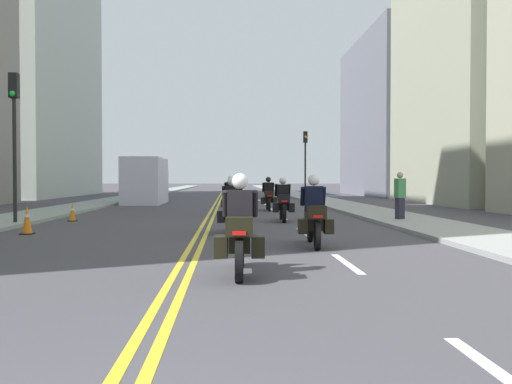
{
  "coord_description": "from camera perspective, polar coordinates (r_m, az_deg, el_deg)",
  "views": [
    {
      "loc": [
        0.77,
        -2.07,
        1.53
      ],
      "look_at": [
        1.74,
        18.62,
        1.05
      ],
      "focal_mm": 39.67,
      "sensor_mm": 36.0,
      "label": 1
    }
  ],
  "objects": [
    {
      "name": "centreline_yellow_outer",
      "position": [
        50.1,
        -3.44,
        -0.41
      ],
      "size": [
        0.12,
        132.0,
        0.01
      ],
      "primitive_type": "cube",
      "color": "yellow",
      "rests_on": "ground"
    },
    {
      "name": "lane_dashes_white",
      "position": [
        31.18,
        1.2,
        -1.46
      ],
      "size": [
        0.14,
        56.4,
        0.01
      ],
      "color": "silver",
      "rests_on": "ground"
    },
    {
      "name": "pedestrian_0",
      "position": [
        20.43,
        14.32,
        -0.43
      ],
      "size": [
        0.42,
        0.36,
        1.77
      ],
      "rotation": [
        0.0,
        0.0,
        3.61
      ],
      "color": "#262737",
      "rests_on": "ground"
    },
    {
      "name": "traffic_light_far",
      "position": [
        40.42,
        4.99,
        3.95
      ],
      "size": [
        0.28,
        0.38,
        4.9
      ],
      "color": "black",
      "rests_on": "ground"
    },
    {
      "name": "motorcycle_6",
      "position": [
        31.26,
        -2.48,
        -0.27
      ],
      "size": [
        0.77,
        2.12,
        1.6
      ],
      "rotation": [
        0.0,
        0.0,
        -0.02
      ],
      "color": "black",
      "rests_on": "ground"
    },
    {
      "name": "sidewalk_right",
      "position": [
        50.49,
        4.5,
        -0.33
      ],
      "size": [
        2.65,
        144.0,
        0.12
      ],
      "primitive_type": "cube",
      "color": "#959697",
      "rests_on": "ground"
    },
    {
      "name": "building_right_2",
      "position": [
        54.23,
        15.35,
        7.3
      ],
      "size": [
        9.59,
        17.82,
        14.4
      ],
      "color": "slate",
      "rests_on": "ground"
    },
    {
      "name": "motorcycle_4",
      "position": [
        23.8,
        -2.54,
        -0.73
      ],
      "size": [
        0.78,
        2.29,
        1.67
      ],
      "rotation": [
        0.0,
        0.0,
        -0.05
      ],
      "color": "black",
      "rests_on": "ground"
    },
    {
      "name": "sidewalk_left",
      "position": [
        50.71,
        -11.62,
        -0.35
      ],
      "size": [
        2.65,
        144.0,
        0.12
      ],
      "primitive_type": "cube",
      "color": "gray",
      "rests_on": "ground"
    },
    {
      "name": "motorcycle_0",
      "position": [
        8.97,
        -1.63,
        -4.24
      ],
      "size": [
        0.77,
        2.17,
        1.62
      ],
      "rotation": [
        0.0,
        0.0,
        -0.03
      ],
      "color": "black",
      "rests_on": "ground"
    },
    {
      "name": "building_right_1",
      "position": [
        38.53,
        21.53,
        13.32
      ],
      "size": [
        7.04,
        13.83,
        19.18
      ],
      "color": "#9B9F89",
      "rests_on": "ground"
    },
    {
      "name": "motorcycle_1",
      "position": [
        12.82,
        5.87,
        -2.52
      ],
      "size": [
        0.78,
        2.23,
        1.63
      ],
      "rotation": [
        0.0,
        0.0,
        -0.05
      ],
      "color": "black",
      "rests_on": "ground"
    },
    {
      "name": "building_left_2",
      "position": [
        54.63,
        -22.5,
        13.69
      ],
      "size": [
        9.11,
        20.44,
        26.62
      ],
      "color": "#B1BBAF",
      "rests_on": "ground"
    },
    {
      "name": "traffic_cone_1",
      "position": [
        16.82,
        -22.08,
        -2.61
      ],
      "size": [
        0.34,
        0.34,
        0.81
      ],
      "color": "black",
      "rests_on": "ground"
    },
    {
      "name": "parked_truck",
      "position": [
        35.66,
        -10.98,
        0.9
      ],
      "size": [
        2.2,
        6.5,
        2.8
      ],
      "color": "#B9BABA",
      "rests_on": "ground"
    },
    {
      "name": "ground_plane",
      "position": [
        50.1,
        -3.58,
        -0.41
      ],
      "size": [
        264.0,
        264.0,
        0.0
      ],
      "primitive_type": "plane",
      "color": "#423F47"
    },
    {
      "name": "motorcycle_3",
      "position": [
        20.3,
        2.73,
        -1.12
      ],
      "size": [
        0.77,
        2.2,
        1.6
      ],
      "rotation": [
        0.0,
        0.0,
        -0.03
      ],
      "color": "black",
      "rests_on": "ground"
    },
    {
      "name": "motorcycle_2",
      "position": [
        15.9,
        -2.44,
        -1.87
      ],
      "size": [
        0.78,
        2.26,
        1.58
      ],
      "rotation": [
        0.0,
        0.0,
        -0.04
      ],
      "color": "black",
      "rests_on": "ground"
    },
    {
      "name": "traffic_light_near",
      "position": [
        19.94,
        -23.2,
        6.55
      ],
      "size": [
        0.28,
        0.38,
        4.93
      ],
      "color": "black",
      "rests_on": "ground"
    },
    {
      "name": "traffic_cone_0",
      "position": [
        21.45,
        -18.03,
        -1.93
      ],
      "size": [
        0.3,
        0.3,
        0.66
      ],
      "color": "black",
      "rests_on": "ground"
    },
    {
      "name": "motorcycle_5",
      "position": [
        27.21,
        1.26,
        -0.49
      ],
      "size": [
        0.77,
        2.27,
        1.63
      ],
      "rotation": [
        0.0,
        0.0,
        -0.02
      ],
      "color": "black",
      "rests_on": "ground"
    },
    {
      "name": "centreline_yellow_inner",
      "position": [
        50.11,
        -3.71,
        -0.41
      ],
      "size": [
        0.12,
        132.0,
        0.01
      ],
      "primitive_type": "cube",
      "color": "yellow",
      "rests_on": "ground"
    }
  ]
}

